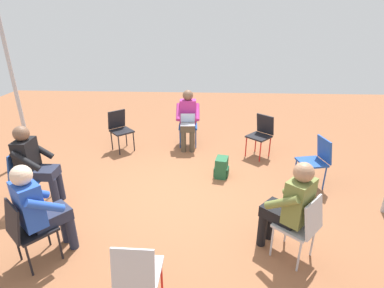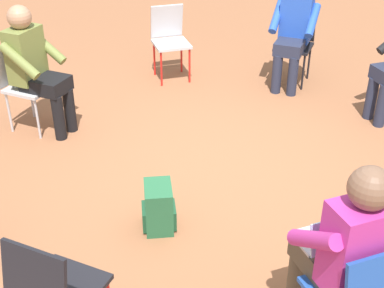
{
  "view_description": "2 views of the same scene",
  "coord_description": "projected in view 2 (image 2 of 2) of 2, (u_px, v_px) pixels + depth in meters",
  "views": [
    {
      "loc": [
        0.4,
        -4.16,
        2.64
      ],
      "look_at": [
        0.2,
        -0.09,
        0.9
      ],
      "focal_mm": 28.0,
      "sensor_mm": 36.0,
      "label": 1
    },
    {
      "loc": [
        1.46,
        3.66,
        2.58
      ],
      "look_at": [
        0.35,
        0.34,
        0.52
      ],
      "focal_mm": 50.0,
      "sensor_mm": 36.0,
      "label": 2
    }
  ],
  "objects": [
    {
      "name": "person_with_laptop",
      "position": [
        345.0,
        246.0,
        2.81
      ],
      "size": [
        0.51,
        0.53,
        1.24
      ],
      "rotation": [
        0.0,
        0.0,
        3.18
      ],
      "color": "#4C4233",
      "rests_on": "ground"
    },
    {
      "name": "chair_southwest",
      "position": [
        295.0,
        40.0,
        6.17
      ],
      "size": [
        0.58,
        0.59,
        0.85
      ],
      "rotation": [
        0.0,
        0.0,
        -0.7
      ],
      "color": "black",
      "rests_on": "ground"
    },
    {
      "name": "person_in_olive",
      "position": [
        35.0,
        64.0,
        5.0
      ],
      "size": [
        0.63,
        0.63,
        1.24
      ],
      "rotation": [
        0.0,
        0.0,
        0.84
      ],
      "color": "black",
      "rests_on": "ground"
    },
    {
      "name": "person_in_blue",
      "position": [
        294.0,
        27.0,
        5.94
      ],
      "size": [
        0.63,
        0.63,
        1.24
      ],
      "rotation": [
        0.0,
        0.0,
        -0.7
      ],
      "color": "#23283D",
      "rests_on": "ground"
    },
    {
      "name": "chair_south",
      "position": [
        170.0,
        37.0,
        6.26
      ],
      "size": [
        0.41,
        0.45,
        0.85
      ],
      "rotation": [
        0.0,
        0.0,
        -0.02
      ],
      "color": "#B7B7BC",
      "rests_on": "ground"
    },
    {
      "name": "chair_southeast",
      "position": [
        24.0,
        81.0,
        5.16
      ],
      "size": [
        0.59,
        0.58,
        0.85
      ],
      "rotation": [
        0.0,
        0.0,
        0.84
      ],
      "color": "#B7B7BC",
      "rests_on": "ground"
    },
    {
      "name": "backpack_near_laptop_user",
      "position": [
        159.0,
        209.0,
        3.96
      ],
      "size": [
        0.29,
        0.32,
        0.36
      ],
      "rotation": [
        0.0,
        0.0,
        4.5
      ],
      "color": "#235B38",
      "rests_on": "ground"
    },
    {
      "name": "ground_plane",
      "position": [
        218.0,
        170.0,
        4.7
      ],
      "size": [
        14.0,
        14.0,
        0.0
      ],
      "primitive_type": "plane",
      "color": "brown"
    }
  ]
}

